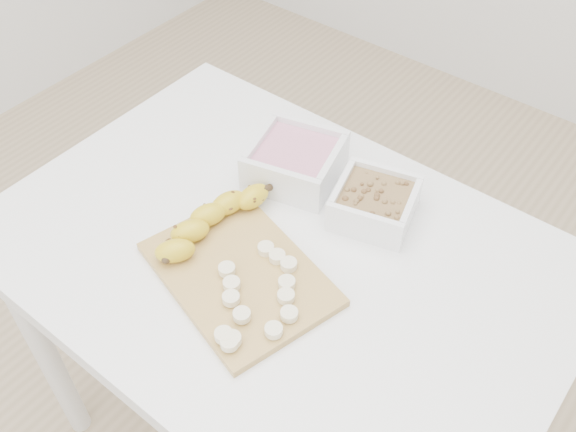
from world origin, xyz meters
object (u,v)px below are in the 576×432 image
Objects in this scene: table at (278,284)px; banana at (210,222)px; cutting_board at (239,274)px; bowl_yogurt at (295,160)px; bowl_granola at (375,203)px.

table is 0.18m from banana.
banana is (-0.10, 0.04, 0.03)m from cutting_board.
bowl_yogurt is at bearing 102.32° from banana.
cutting_board reaches higher than table.
cutting_board is (-0.01, -0.09, 0.10)m from table.
table is at bearing -61.46° from bowl_yogurt.
cutting_board is 1.32× the size of banana.
cutting_board is at bearing -110.79° from bowl_granola.
cutting_board is (0.08, -0.26, -0.03)m from bowl_yogurt.
banana is (-0.20, -0.22, 0.00)m from bowl_granola.
banana reaches higher than cutting_board.
table is at bearing 81.73° from cutting_board.
cutting_board is at bearing -3.77° from banana.
table is 5.87× the size of bowl_granola.
bowl_granola is at bearing 63.62° from table.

